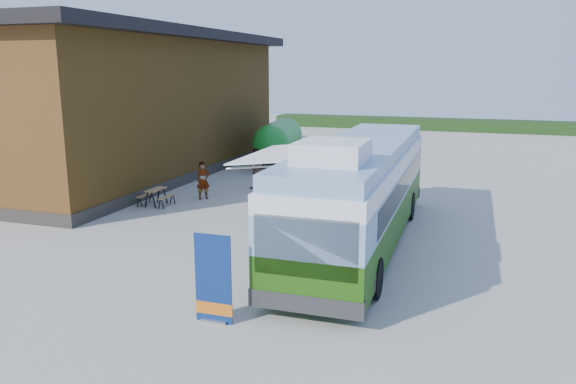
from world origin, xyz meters
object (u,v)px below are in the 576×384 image
(picnic_table, at_px, (156,193))
(slurry_tanker, at_px, (279,140))
(banner, at_px, (213,287))
(person_b, at_px, (255,169))
(person_a, at_px, (203,180))
(bus, at_px, (360,190))

(picnic_table, height_order, slurry_tanker, slurry_tanker)
(picnic_table, bearing_deg, banner, -52.13)
(banner, bearing_deg, person_b, 107.74)
(person_a, distance_m, person_b, 3.08)
(person_b, bearing_deg, slurry_tanker, -115.81)
(picnic_table, height_order, person_a, person_a)
(picnic_table, relative_size, slurry_tanker, 0.18)
(picnic_table, distance_m, person_a, 2.18)
(banner, relative_size, slurry_tanker, 0.30)
(bus, xyz_separation_m, slurry_tanker, (-7.71, 13.85, -0.36))
(slurry_tanker, bearing_deg, banner, -82.89)
(bus, xyz_separation_m, person_a, (-7.76, 4.28, -1.01))
(person_a, xyz_separation_m, slurry_tanker, (0.05, 9.57, 0.65))
(person_b, bearing_deg, bus, 96.00)
(person_b, relative_size, slurry_tanker, 0.28)
(banner, distance_m, person_a, 12.34)
(picnic_table, bearing_deg, slurry_tanker, 82.99)
(bus, relative_size, person_b, 6.57)
(bus, height_order, picnic_table, bus)
(bus, distance_m, slurry_tanker, 15.86)
(banner, bearing_deg, picnic_table, 127.43)
(bus, bearing_deg, person_b, 131.82)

